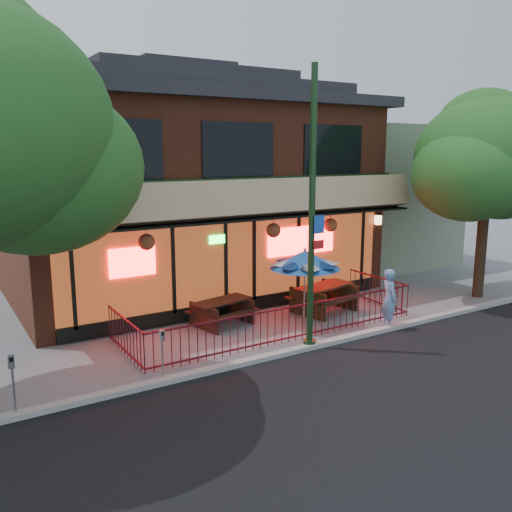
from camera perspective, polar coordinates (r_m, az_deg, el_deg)
The scene contains 14 objects.
ground at distance 14.49m, azimuth 4.65°, elevation -9.09°, with size 80.00×80.00×0.00m, color gray.
asphalt_street at distance 10.73m, azimuth 25.00°, elevation -17.75°, with size 80.00×11.00×0.00m, color black.
curb at distance 14.10m, azimuth 5.87°, elevation -9.44°, with size 80.00×0.25×0.12m, color #999993.
restaurant_building at distance 19.79m, azimuth -7.58°, elevation 8.50°, with size 12.96×9.49×8.05m.
neighbor_building at distance 25.37m, azimuth 10.88°, elevation 6.40°, with size 6.00×7.00×6.00m, color gray.
patio_fence at distance 14.68m, azimuth 3.52°, elevation -6.21°, with size 8.44×2.62×1.00m.
street_light at distance 13.41m, azimuth 5.89°, elevation 3.14°, with size 0.43×0.32×7.00m.
street_tree_right at distance 19.84m, azimuth 23.19°, elevation 10.12°, with size 4.80×4.80×7.02m.
picnic_table_left at distance 15.74m, azimuth -3.59°, elevation -5.54°, with size 1.98×1.67×0.74m.
picnic_table_right at distance 17.08m, azimuth 7.15°, elevation -4.02°, with size 2.26×1.90×0.85m.
patio_umbrella at distance 15.40m, azimuth 5.17°, elevation -0.36°, with size 2.00×1.99×2.28m.
pedestrian at distance 15.78m, azimuth 13.85°, elevation -4.39°, with size 0.63×0.42×1.73m, color #618EC3.
parking_meter_near at distance 12.05m, azimuth -9.84°, elevation -9.43°, with size 0.13×0.12×1.18m.
parking_meter_far at distance 11.31m, azimuth -24.25°, elevation -11.41°, with size 0.13×0.11×1.25m.
Camera 1 is at (-8.12, -10.92, 4.99)m, focal length 38.00 mm.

